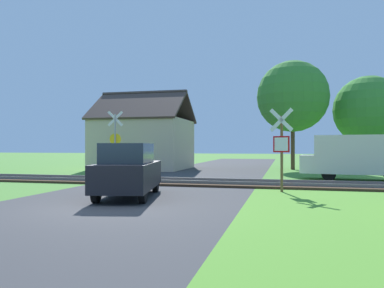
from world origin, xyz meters
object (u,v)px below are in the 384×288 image
Objects in this scene: stop_sign_near at (282,145)px; crossing_sign_far at (115,139)px; mail_truck at (356,155)px; parked_car at (129,170)px; tree_right at (293,97)px; tree_far at (369,110)px; house at (144,142)px.

crossing_sign_far is at bearing -16.69° from stop_sign_near.
mail_truck reaches higher than parked_car.
tree_right reaches higher than crossing_sign_far.
parked_car is (-10.99, -18.05, -3.43)m from tree_far.
tree_far is 1.61× the size of parked_car.
mail_truck is at bearing -104.80° from tree_far.
tree_far is 21.41m from parked_car.
tree_far reaches higher than parked_car.
stop_sign_near is at bearing -51.00° from house.
crossing_sign_far is at bearing 100.53° from mail_truck.
mail_truck is at bearing -70.99° from tree_right.
tree_right is (9.79, 8.97, 3.22)m from crossing_sign_far.
parked_car is (-4.90, -2.66, -0.83)m from stop_sign_near.
tree_right reaches higher than parked_car.
crossing_sign_far is (-9.09, 5.09, 0.38)m from stop_sign_near.
mail_truck is (12.64, 0.70, -0.87)m from crossing_sign_far.
mail_truck is at bearing -26.17° from house.
stop_sign_near is 0.39× the size of tree_right.
parked_car is (5.31, -15.08, -1.12)m from house.
house is 1.59× the size of parked_car.
crossing_sign_far reaches higher than stop_sign_near.
crossing_sign_far is 0.87× the size of parked_car.
tree_far is at bearing -7.43° from mail_truck.
mail_truck is at bearing -11.32° from crossing_sign_far.
house reaches higher than stop_sign_near.
stop_sign_near is 10.42m from crossing_sign_far.
crossing_sign_far is 7.42m from house.
house is 0.99× the size of tree_far.
tree_right is at bearing 26.38° from mail_truck.
stop_sign_near is 0.84× the size of crossing_sign_far.
house reaches higher than mail_truck.
tree_right is 1.87× the size of parked_car.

